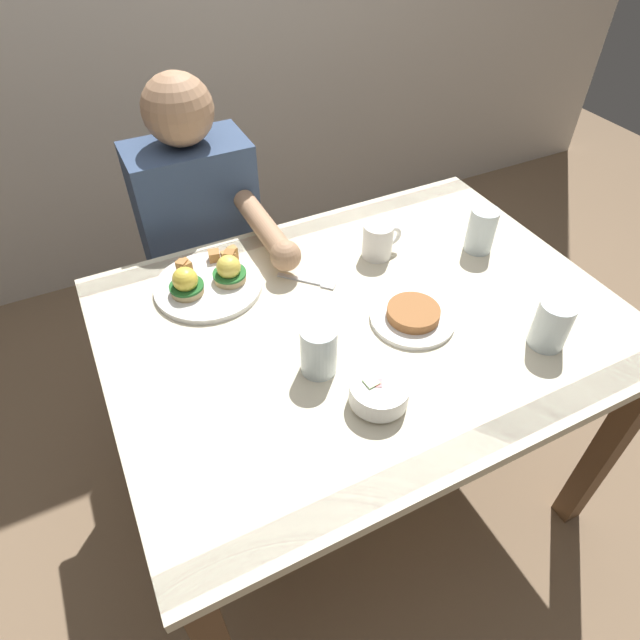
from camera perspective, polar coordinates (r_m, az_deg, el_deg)
The scene contains 11 objects.
ground_plane at distance 1.87m, azimuth 3.45°, elevation -16.41°, with size 6.00×6.00×0.00m, color #7F664C.
dining_table at distance 1.36m, azimuth 4.56°, elevation -2.91°, with size 1.20×0.90×0.74m.
eggs_benedict_plate at distance 1.37m, azimuth -11.75°, elevation 4.14°, with size 0.27×0.27×0.09m.
fruit_bowl at distance 1.09m, azimuth 6.22°, elevation -7.73°, with size 0.12×0.12×0.06m.
coffee_mug at distance 1.44m, azimuth 6.22°, elevation 8.49°, with size 0.11×0.08×0.09m.
fork at distance 1.37m, azimuth -1.07°, elevation 4.11°, with size 0.12×0.12×0.00m.
water_glass_near at distance 1.12m, azimuth -0.13°, elevation -3.37°, with size 0.08×0.08×0.12m.
water_glass_far at distance 1.52m, azimuth 16.69°, elevation 8.93°, with size 0.07×0.07×0.12m.
water_glass_extra at distance 1.28m, azimuth 23.27°, elevation -0.65°, with size 0.08×0.08×0.12m.
side_plate at distance 1.28m, azimuth 9.81°, elevation 0.43°, with size 0.20×0.20×0.04m.
diner_person at distance 1.71m, azimuth -12.10°, elevation 8.31°, with size 0.34×0.54×1.14m.
Camera 1 is at (-0.51, -0.78, 1.62)m, focal length 30.19 mm.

